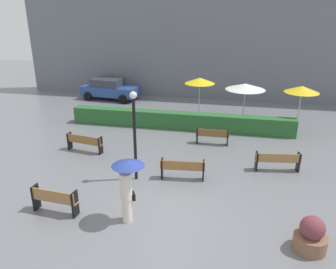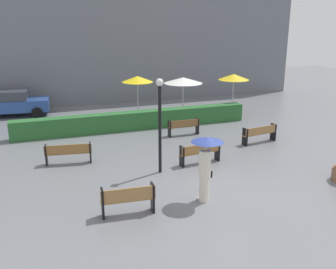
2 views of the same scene
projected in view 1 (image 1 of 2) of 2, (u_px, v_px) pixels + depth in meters
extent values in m
plane|color=slate|center=(155.00, 212.00, 11.28)|extent=(60.00, 60.00, 0.00)
cube|color=#9E7242|center=(277.00, 161.00, 14.05)|extent=(1.89, 0.52, 0.04)
cube|color=#9E7242|center=(279.00, 158.00, 13.84)|extent=(1.86, 0.31, 0.36)
cube|color=black|center=(256.00, 161.00, 14.09)|extent=(0.11, 0.36, 0.82)
cube|color=black|center=(298.00, 162.00, 13.99)|extent=(0.11, 0.36, 0.82)
cube|color=olive|center=(183.00, 168.00, 13.35)|extent=(1.80, 0.41, 0.04)
cube|color=olive|center=(182.00, 166.00, 13.14)|extent=(1.78, 0.21, 0.37)
cube|color=black|center=(162.00, 168.00, 13.43)|extent=(0.09, 0.35, 0.84)
cube|color=black|center=(203.00, 170.00, 13.26)|extent=(0.09, 0.35, 0.84)
cube|color=brown|center=(212.00, 136.00, 16.80)|extent=(1.66, 0.24, 0.04)
cube|color=brown|center=(212.00, 133.00, 16.60)|extent=(1.65, 0.04, 0.35)
cube|color=black|center=(197.00, 135.00, 16.93)|extent=(0.06, 0.34, 0.82)
cube|color=black|center=(228.00, 138.00, 16.65)|extent=(0.06, 0.34, 0.82)
cube|color=#9E7242|center=(55.00, 200.00, 11.15)|extent=(1.65, 0.39, 0.04)
cube|color=#9E7242|center=(52.00, 196.00, 10.93)|extent=(1.63, 0.17, 0.42)
cube|color=black|center=(36.00, 197.00, 11.33)|extent=(0.09, 0.37, 0.91)
cube|color=black|center=(75.00, 204.00, 10.93)|extent=(0.09, 0.37, 0.91)
cube|color=olive|center=(85.00, 143.00, 15.94)|extent=(1.88, 0.52, 0.04)
cube|color=olive|center=(83.00, 140.00, 15.75)|extent=(1.85, 0.33, 0.38)
cube|color=black|center=(70.00, 141.00, 16.22)|extent=(0.11, 0.33, 0.84)
cube|color=black|center=(101.00, 146.00, 15.64)|extent=(0.11, 0.33, 0.84)
cylinder|color=silver|center=(127.00, 210.00, 10.69)|extent=(0.32, 0.32, 0.83)
cube|color=#B2A599|center=(127.00, 219.00, 10.88)|extent=(0.38, 0.41, 0.08)
cylinder|color=silver|center=(126.00, 186.00, 10.38)|extent=(0.38, 0.38, 0.90)
sphere|color=tan|center=(125.00, 170.00, 10.18)|extent=(0.21, 0.21, 0.21)
cube|color=black|center=(133.00, 196.00, 10.60)|extent=(0.22, 0.29, 0.22)
cylinder|color=black|center=(129.00, 176.00, 10.29)|extent=(0.02, 0.02, 0.90)
cone|color=navy|center=(128.00, 163.00, 10.13)|extent=(1.03, 1.03, 0.16)
cylinder|color=brown|center=(310.00, 242.00, 9.48)|extent=(0.93, 0.93, 0.48)
sphere|color=brown|center=(312.00, 228.00, 9.30)|extent=(0.70, 0.70, 0.70)
cylinder|color=black|center=(135.00, 140.00, 12.91)|extent=(0.12, 0.12, 3.37)
sphere|color=white|center=(133.00, 95.00, 12.26)|extent=(0.28, 0.28, 0.28)
cylinder|color=silver|center=(199.00, 99.00, 20.69)|extent=(0.06, 0.06, 2.33)
cone|color=yellow|center=(200.00, 81.00, 20.27)|extent=(1.84, 1.84, 0.35)
cylinder|color=silver|center=(244.00, 104.00, 19.84)|extent=(0.06, 0.06, 2.18)
cone|color=white|center=(245.00, 87.00, 19.45)|extent=(2.33, 2.33, 0.35)
cylinder|color=silver|center=(299.00, 110.00, 18.52)|extent=(0.06, 0.06, 2.34)
cone|color=yellow|center=(302.00, 89.00, 18.10)|extent=(1.86, 1.86, 0.35)
cube|color=#28602D|center=(180.00, 121.00, 18.90)|extent=(12.66, 0.70, 0.96)
cube|color=slate|center=(206.00, 39.00, 24.35)|extent=(28.00, 1.20, 8.65)
cube|color=#28478C|center=(110.00, 90.00, 24.97)|extent=(4.37, 2.21, 0.70)
cube|color=#333842|center=(107.00, 82.00, 24.80)|extent=(2.37, 1.84, 0.55)
cylinder|color=black|center=(133.00, 94.00, 25.46)|extent=(0.66, 0.29, 0.64)
cylinder|color=black|center=(123.00, 99.00, 23.91)|extent=(0.66, 0.29, 0.64)
cylinder|color=black|center=(100.00, 91.00, 26.28)|extent=(0.66, 0.29, 0.64)
cylinder|color=black|center=(88.00, 96.00, 24.73)|extent=(0.66, 0.29, 0.64)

